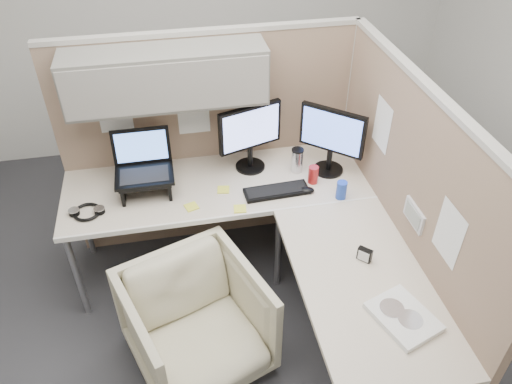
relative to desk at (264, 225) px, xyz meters
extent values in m
plane|color=#2D2D31|center=(-0.12, -0.13, -0.69)|extent=(4.50, 4.50, 0.00)
cube|color=#967862|center=(-0.22, 0.77, 0.11)|extent=(2.00, 0.05, 1.60)
cube|color=#A8A399|center=(-0.22, 0.77, 0.93)|extent=(2.00, 0.06, 0.03)
cube|color=slate|center=(-0.47, 0.62, 0.73)|extent=(1.20, 0.34, 0.34)
cube|color=gray|center=(-0.47, 0.45, 0.73)|extent=(1.18, 0.01, 0.30)
plane|color=white|center=(-0.82, 0.75, 0.46)|extent=(0.26, 0.00, 0.26)
plane|color=white|center=(-0.32, 0.75, 0.39)|extent=(0.26, 0.00, 0.26)
cube|color=#967862|center=(0.78, -0.23, 0.11)|extent=(0.05, 2.00, 1.60)
cube|color=#A8A399|center=(0.78, -0.23, 0.93)|extent=(0.06, 2.00, 0.03)
cube|color=#A8A399|center=(0.78, 0.77, 0.11)|extent=(0.06, 0.06, 1.60)
cube|color=silver|center=(0.75, -0.38, 0.27)|extent=(0.02, 0.20, 0.12)
cube|color=gray|center=(0.73, -0.38, 0.27)|extent=(0.00, 0.16, 0.09)
plane|color=white|center=(0.75, 0.17, 0.51)|extent=(0.00, 0.26, 0.26)
plane|color=white|center=(0.75, -0.68, 0.41)|extent=(0.00, 0.26, 0.26)
cube|color=beige|center=(-0.22, 0.41, 0.03)|extent=(2.00, 0.68, 0.03)
cube|color=beige|center=(0.41, -0.58, 0.03)|extent=(0.68, 1.30, 0.03)
cube|color=white|center=(-0.22, 0.07, 0.03)|extent=(2.00, 0.02, 0.03)
cylinder|color=gray|center=(-1.17, 0.12, -0.34)|extent=(0.04, 0.04, 0.70)
cylinder|color=gray|center=(-1.17, 0.70, -0.34)|extent=(0.04, 0.04, 0.70)
cylinder|color=gray|center=(0.13, 0.12, -0.34)|extent=(0.04, 0.04, 0.70)
imported|color=beige|center=(-0.47, -0.38, -0.32)|extent=(0.91, 0.88, 0.74)
cylinder|color=black|center=(0.02, 0.55, 0.05)|extent=(0.20, 0.20, 0.02)
cylinder|color=black|center=(0.02, 0.55, 0.13)|extent=(0.04, 0.04, 0.15)
cube|color=black|center=(0.02, 0.55, 0.36)|extent=(0.43, 0.17, 0.30)
cube|color=#8DA0F5|center=(0.03, 0.53, 0.36)|extent=(0.38, 0.13, 0.26)
cylinder|color=black|center=(0.53, 0.41, 0.05)|extent=(0.20, 0.20, 0.02)
cylinder|color=black|center=(0.53, 0.41, 0.13)|extent=(0.04, 0.04, 0.15)
cube|color=black|center=(0.53, 0.41, 0.36)|extent=(0.35, 0.32, 0.30)
cube|color=#5D84FE|center=(0.52, 0.40, 0.36)|extent=(0.30, 0.27, 0.26)
cube|color=black|center=(-0.68, 0.40, 0.16)|extent=(0.32, 0.26, 0.02)
cube|color=black|center=(-0.83, 0.40, 0.11)|extent=(0.02, 0.23, 0.13)
cube|color=black|center=(-0.54, 0.40, 0.11)|extent=(0.02, 0.23, 0.13)
cube|color=black|center=(-0.68, 0.40, 0.18)|extent=(0.36, 0.26, 0.02)
cube|color=black|center=(-0.68, 0.55, 0.30)|extent=(0.36, 0.06, 0.23)
cube|color=#598CF2|center=(-0.68, 0.55, 0.30)|extent=(0.32, 0.04, 0.19)
cube|color=black|center=(0.13, 0.24, 0.05)|extent=(0.42, 0.16, 0.02)
ellipsoid|color=black|center=(0.33, 0.21, 0.06)|extent=(0.11, 0.08, 0.03)
cylinder|color=silver|center=(0.32, 0.45, 0.12)|extent=(0.08, 0.08, 0.16)
cylinder|color=black|center=(0.32, 0.45, 0.21)|extent=(0.08, 0.08, 0.01)
cylinder|color=#1E3FA5|center=(0.52, 0.11, 0.10)|extent=(0.07, 0.07, 0.12)
cylinder|color=#B21E1E|center=(0.39, 0.31, 0.10)|extent=(0.07, 0.07, 0.12)
cube|color=yellow|center=(-0.55, 0.49, 0.05)|extent=(0.10, 0.10, 0.01)
cube|color=yellow|center=(-0.20, 0.33, 0.05)|extent=(0.09, 0.09, 0.01)
cube|color=yellow|center=(-0.42, 0.20, 0.05)|extent=(0.10, 0.10, 0.01)
cube|color=yellow|center=(-0.13, 0.12, 0.05)|extent=(0.08, 0.08, 0.01)
torus|color=black|center=(-1.05, 0.27, 0.05)|extent=(0.19, 0.19, 0.02)
cylinder|color=black|center=(-1.12, 0.27, 0.06)|extent=(0.06, 0.06, 0.03)
cylinder|color=black|center=(-0.97, 0.26, 0.06)|extent=(0.06, 0.06, 0.03)
cube|color=white|center=(0.51, -0.84, 0.06)|extent=(0.34, 0.38, 0.03)
cylinder|color=silver|center=(0.53, -0.87, 0.07)|extent=(0.12, 0.12, 0.00)
cylinder|color=silver|center=(0.47, -0.79, 0.08)|extent=(0.12, 0.12, 0.00)
cube|color=black|center=(0.47, -0.43, 0.08)|extent=(0.08, 0.08, 0.08)
cube|color=white|center=(0.46, -0.44, 0.08)|extent=(0.05, 0.05, 0.06)
camera|label=1|loc=(-0.49, -2.20, 2.03)|focal=35.00mm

